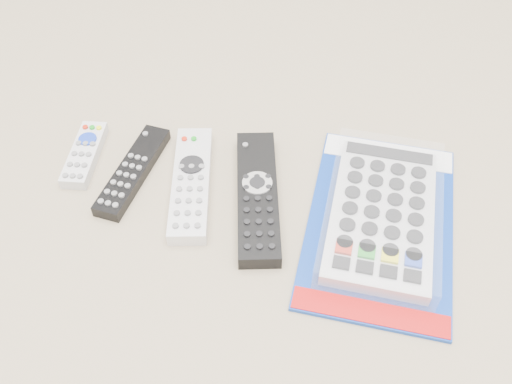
# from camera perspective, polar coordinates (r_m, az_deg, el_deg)

# --- Properties ---
(remote_small_grey) EXTENTS (0.05, 0.14, 0.02)m
(remote_small_grey) POSITION_cam_1_polar(r_m,az_deg,el_deg) (0.94, -16.78, 3.66)
(remote_small_grey) COLOR #BDBDC0
(remote_small_grey) RESTS_ON ground
(remote_slim_black) EXTENTS (0.08, 0.19, 0.02)m
(remote_slim_black) POSITION_cam_1_polar(r_m,az_deg,el_deg) (0.90, -12.22, 2.06)
(remote_slim_black) COLOR black
(remote_slim_black) RESTS_ON ground
(remote_silver_dvd) EXTENTS (0.08, 0.22, 0.03)m
(remote_silver_dvd) POSITION_cam_1_polar(r_m,az_deg,el_deg) (0.87, -6.50, 0.90)
(remote_silver_dvd) COLOR silver
(remote_silver_dvd) RESTS_ON ground
(remote_large_black) EXTENTS (0.09, 0.25, 0.03)m
(remote_large_black) POSITION_cam_1_polar(r_m,az_deg,el_deg) (0.84, 0.15, -0.36)
(remote_large_black) COLOR black
(remote_large_black) RESTS_ON ground
(jumbo_remote_packaged) EXTENTS (0.24, 0.36, 0.04)m
(jumbo_remote_packaged) POSITION_cam_1_polar(r_m,az_deg,el_deg) (0.83, 12.50, -2.09)
(jumbo_remote_packaged) COLOR navy
(jumbo_remote_packaged) RESTS_ON ground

